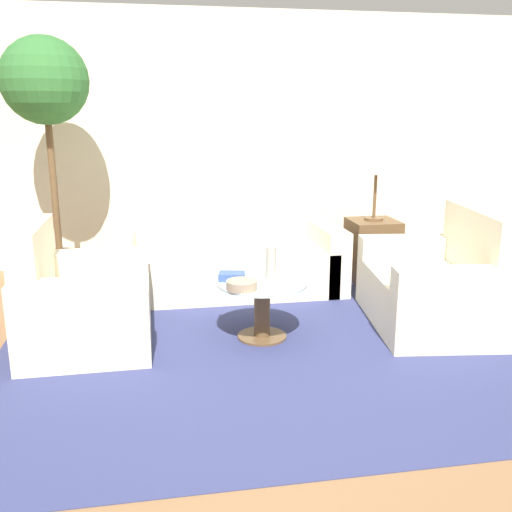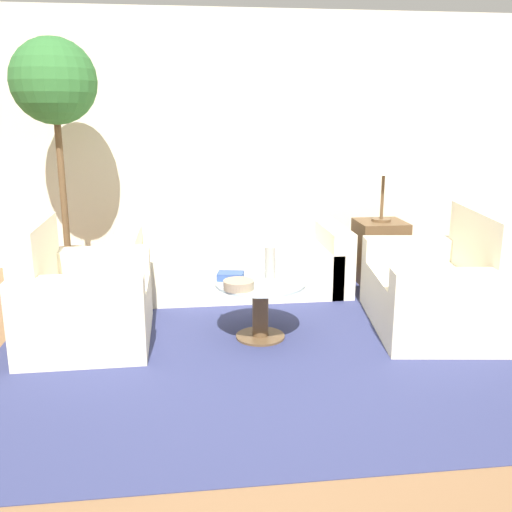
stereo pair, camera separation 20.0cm
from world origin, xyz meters
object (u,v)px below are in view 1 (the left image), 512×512
Objects in this scene: armchair at (77,307)px; coffee_table at (262,302)px; loveseat at (441,289)px; table_lamp at (377,160)px; vase at (271,262)px; book_stack at (232,276)px; potted_plant at (46,100)px; sofa_main at (226,258)px; bowl at (242,285)px.

coffee_table is (1.29, -0.10, -0.01)m from armchair.
table_lamp reaches higher than loveseat.
coffee_table is 2.79× the size of vase.
coffee_table is at bearing -9.15° from book_stack.
vase reaches higher than book_stack.
potted_plant reaches higher than loveseat.
potted_plant is (-3.00, 1.46, 1.41)m from loveseat.
coffee_table is at bearing -95.06° from armchair.
armchair is 1.09m from book_stack.
armchair is 4.31× the size of vase.
sofa_main is at bearing 98.66° from vase.
bowl is (-0.25, -0.24, -0.08)m from vase.
armchair reaches higher than vase.
table_lamp is 3.14× the size of vase.
armchair is 4.86× the size of book_stack.
table_lamp is at bearing -4.36° from potted_plant.
loveseat is 2.03× the size of coffee_table.
sofa_main is 9.78× the size of bowl.
armchair is 1.39m from vase.
vase is (-1.31, 0.04, 0.26)m from loveseat.
coffee_table is at bearing 41.70° from bowl.
loveseat is 5.67× the size of vase.
loveseat reaches higher than book_stack.
book_stack is (-0.04, 0.23, -0.00)m from bowl.
bowl is (-1.57, -0.19, 0.17)m from loveseat.
table_lamp is 2.06m from book_stack.
potted_plant is 2.35m from book_stack.
armchair is at bearing -155.72° from table_lamp.
coffee_table is at bearing -43.00° from potted_plant.
loveseat reaches higher than armchair.
table_lamp is 1.82m from vase.
sofa_main reaches higher than loveseat.
table_lamp is at bearing -66.37° from armchair.
book_stack is at bearing -178.61° from vase.
armchair is at bearing 179.52° from vase.
book_stack is (-1.60, 0.04, 0.17)m from loveseat.
sofa_main is 3.17× the size of coffee_table.
armchair is at bearing -77.08° from potted_plant.
book_stack is (1.40, -1.42, -1.24)m from potted_plant.
loveseat is 1.51m from table_lamp.
book_stack is at bearing -83.95° from loveseat.
vase is at bearing -81.34° from sofa_main.
bowl reaches higher than book_stack.
vase reaches higher than coffee_table.
table_lamp is 3.47× the size of bowl.
coffee_table is 2.03m from table_lamp.
potted_plant is at bearing 140.13° from vase.
bowl is at bearing -75.54° from loveseat.
potted_plant is at bearing 146.92° from book_stack.
table_lamp is at bearing 50.29° from book_stack.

